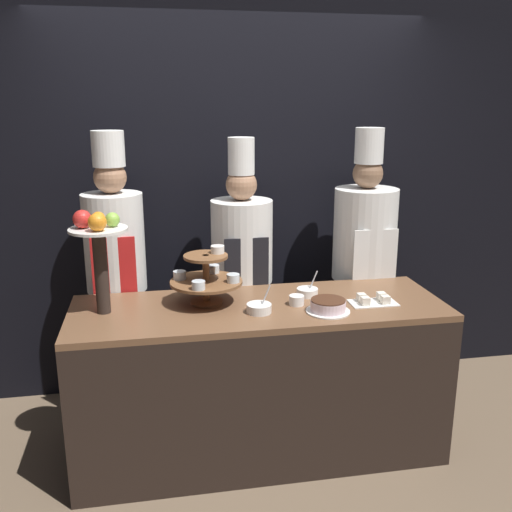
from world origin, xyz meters
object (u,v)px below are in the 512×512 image
object	(u,v)px
fruit_pedestal	(98,242)
serving_bowl_near	(259,308)
serving_bowl_far	(307,292)
chef_left	(116,266)
cake_round	(328,306)
chef_center_right	(364,257)
cup_white	(297,300)
cake_square_tray	(373,300)
chef_center_left	(242,267)
tiered_stand	(207,277)

from	to	relation	value
fruit_pedestal	serving_bowl_near	bearing A→B (deg)	-10.20
serving_bowl_far	chef_left	world-z (taller)	chef_left
cake_round	chef_center_right	world-z (taller)	chef_center_right
chef_left	cup_white	bearing A→B (deg)	-29.73
fruit_pedestal	cake_square_tray	world-z (taller)	fruit_pedestal
serving_bowl_near	chef_left	distance (m)	1.00
fruit_pedestal	chef_center_left	bearing A→B (deg)	31.18
tiered_stand	fruit_pedestal	bearing A→B (deg)	-175.05
cake_square_tray	serving_bowl_far	xyz separation A→B (m)	(-0.32, 0.19, 0.00)
cake_round	cup_white	world-z (taller)	cake_round
cake_square_tray	serving_bowl_far	world-z (taller)	serving_bowl_far
fruit_pedestal	cup_white	bearing A→B (deg)	-3.72
serving_bowl_near	serving_bowl_far	xyz separation A→B (m)	(0.32, 0.21, -0.00)
cake_square_tray	tiered_stand	bearing A→B (deg)	169.33
chef_left	chef_center_right	world-z (taller)	chef_center_right
cake_round	chef_center_right	distance (m)	0.83
chef_center_left	chef_center_right	distance (m)	0.80
tiered_stand	serving_bowl_near	distance (m)	0.34
fruit_pedestal	cake_round	distance (m)	1.23
cake_square_tray	chef_left	size ratio (longest dim) A/B	0.14
chef_center_left	chef_center_right	bearing A→B (deg)	-0.01
cup_white	cake_round	bearing A→B (deg)	-44.83
tiered_stand	chef_center_right	size ratio (longest dim) A/B	0.22
serving_bowl_near	serving_bowl_far	size ratio (longest dim) A/B	1.02
chef_center_left	fruit_pedestal	bearing A→B (deg)	-148.82
cake_round	cake_square_tray	world-z (taller)	cake_round
cake_round	chef_center_left	distance (m)	0.78
fruit_pedestal	serving_bowl_near	distance (m)	0.89
serving_bowl_far	chef_center_left	distance (m)	0.53
serving_bowl_far	chef_left	xyz separation A→B (m)	(-1.08, 0.43, 0.09)
cake_square_tray	serving_bowl_near	xyz separation A→B (m)	(-0.64, -0.02, 0.01)
cake_round	serving_bowl_near	world-z (taller)	serving_bowl_near
serving_bowl_near	chef_center_left	world-z (taller)	chef_center_left
serving_bowl_far	chef_center_right	distance (m)	0.66
cake_round	serving_bowl_near	bearing A→B (deg)	170.98
fruit_pedestal	serving_bowl_far	distance (m)	1.18
cake_round	tiered_stand	bearing A→B (deg)	157.82
cake_square_tray	chef_left	bearing A→B (deg)	156.30
chef_center_left	serving_bowl_far	bearing A→B (deg)	-54.21
fruit_pedestal	chef_center_left	size ratio (longest dim) A/B	0.31
serving_bowl_near	chef_center_right	bearing A→B (deg)	38.09
fruit_pedestal	cake_round	world-z (taller)	fruit_pedestal
serving_bowl_near	chef_left	world-z (taller)	chef_left
chef_center_right	cake_square_tray	bearing A→B (deg)	-105.75
fruit_pedestal	chef_center_left	distance (m)	1.01
chef_left	chef_center_right	size ratio (longest dim) A/B	1.00
fruit_pedestal	serving_bowl_far	size ratio (longest dim) A/B	3.74
tiered_stand	chef_left	bearing A→B (deg)	138.57
cup_white	chef_center_left	distance (m)	0.60
tiered_stand	cake_square_tray	world-z (taller)	tiered_stand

